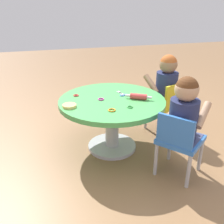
# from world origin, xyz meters

# --- Properties ---
(ground_plane) EXTENTS (10.00, 10.00, 0.00)m
(ground_plane) POSITION_xyz_m (0.00, 0.00, 0.00)
(ground_plane) COLOR olive
(craft_table) EXTENTS (0.92, 0.92, 0.48)m
(craft_table) POSITION_xyz_m (0.00, 0.00, 0.37)
(craft_table) COLOR silver
(craft_table) RESTS_ON ground
(child_chair_left) EXTENTS (0.42, 0.42, 0.54)m
(child_chair_left) POSITION_xyz_m (-0.52, -0.38, 0.31)
(child_chair_left) COLOR #B7B7BC
(child_chair_left) RESTS_ON ground
(seated_child_left) EXTENTS (0.43, 0.44, 0.51)m
(seated_child_left) POSITION_xyz_m (-0.49, -0.41, 0.53)
(seated_child_left) COLOR #3F4772
(seated_child_left) RESTS_ON ground
(child_chair_right) EXTENTS (0.38, 0.38, 0.54)m
(child_chair_right) POSITION_xyz_m (0.16, -0.62, 0.31)
(child_chair_right) COLOR #B7B7BC
(child_chair_right) RESTS_ON ground
(seated_child_right) EXTENTS (0.41, 0.36, 0.51)m
(seated_child_right) POSITION_xyz_m (0.20, -0.61, 0.53)
(seated_child_right) COLOR #3F4772
(seated_child_right) RESTS_ON ground
(rolling_pin) EXTENTS (0.13, 0.21, 0.05)m
(rolling_pin) POSITION_xyz_m (-0.06, -0.22, 0.50)
(rolling_pin) COLOR #D83F3F
(rolling_pin) RESTS_ON craft_table
(craft_scissors) EXTENTS (0.14, 0.08, 0.01)m
(craft_scissors) POSITION_xyz_m (0.09, -0.12, 0.48)
(craft_scissors) COLOR silver
(craft_scissors) RESTS_ON craft_table
(playdough_blob_0) EXTENTS (0.11, 0.11, 0.02)m
(playdough_blob_0) POSITION_xyz_m (-0.08, 0.37, 0.49)
(playdough_blob_0) COLOR #F2CC72
(playdough_blob_0) RESTS_ON craft_table
(cookie_cutter_0) EXTENTS (0.05, 0.05, 0.01)m
(cookie_cutter_0) POSITION_xyz_m (-0.21, -0.09, 0.48)
(cookie_cutter_0) COLOR #4CB259
(cookie_cutter_0) RESTS_ON craft_table
(cookie_cutter_1) EXTENTS (0.05, 0.05, 0.01)m
(cookie_cutter_1) POSITION_xyz_m (0.16, 0.29, 0.48)
(cookie_cutter_1) COLOR red
(cookie_cutter_1) RESTS_ON craft_table
(cookie_cutter_2) EXTENTS (0.06, 0.06, 0.01)m
(cookie_cutter_2) POSITION_xyz_m (-0.23, 0.06, 0.48)
(cookie_cutter_2) COLOR orange
(cookie_cutter_2) RESTS_ON craft_table
(cookie_cutter_3) EXTENTS (0.05, 0.05, 0.01)m
(cookie_cutter_3) POSITION_xyz_m (0.02, 0.09, 0.48)
(cookie_cutter_3) COLOR #D83FA5
(cookie_cutter_3) RESTS_ON craft_table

